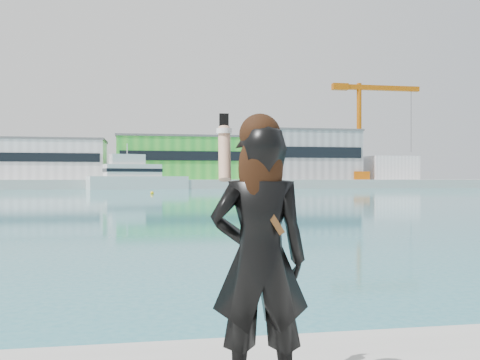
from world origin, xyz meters
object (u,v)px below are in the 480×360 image
object	(u,v)px
motor_yacht	(135,176)
woman	(259,251)
buoy_near	(152,194)
dock_crane	(364,127)

from	to	relation	value
motor_yacht	woman	bearing A→B (deg)	-102.95
motor_yacht	woman	world-z (taller)	motor_yacht
woman	motor_yacht	bearing A→B (deg)	-82.81
buoy_near	motor_yacht	bearing A→B (deg)	94.56
dock_crane	woman	world-z (taller)	dock_crane
dock_crane	woman	xyz separation A→B (m)	(-53.51, -122.27, -13.34)
motor_yacht	dock_crane	bearing A→B (deg)	-1.92
dock_crane	buoy_near	world-z (taller)	dock_crane
dock_crane	motor_yacht	xyz separation A→B (m)	(-55.86, -12.13, -12.39)
woman	buoy_near	bearing A→B (deg)	-84.45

